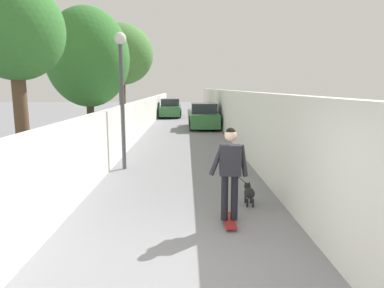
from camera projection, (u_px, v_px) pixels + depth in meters
ground_plane at (184, 134)px, 18.31m from camera, size 80.00×80.00×0.00m
wall_left at (135, 121)px, 16.15m from camera, size 48.00×0.30×1.80m
fence_right at (233, 115)px, 16.19m from camera, size 48.00×0.30×2.35m
tree_left_near at (88, 58)px, 11.27m from camera, size 2.77×2.77×5.14m
tree_left_mid at (14, 33)px, 6.81m from camera, size 1.99×1.99×4.67m
tree_left_far at (121, 55)px, 16.59m from camera, size 3.16×3.16×5.60m
lamp_post at (121, 76)px, 9.99m from camera, size 0.36×0.36×4.09m
skateboard at (229, 221)px, 6.22m from camera, size 0.80×0.21×0.08m
person_skateboarder at (230, 167)px, 6.05m from camera, size 0.22×0.71×1.72m
dog at (249, 192)px, 7.23m from camera, size 1.35×0.68×1.06m
car_near at (204, 116)px, 20.77m from camera, size 4.18×1.80×1.54m
car_far at (171, 108)px, 28.67m from camera, size 4.37×1.80×1.54m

